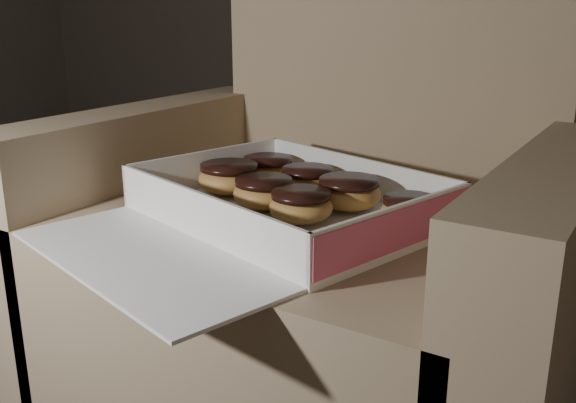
% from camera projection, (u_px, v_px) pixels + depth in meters
% --- Properties ---
extents(armchair, '(0.86, 0.72, 0.90)m').
position_uv_depth(armchair, '(325.00, 264.00, 1.12)').
color(armchair, '#9D8364').
rests_on(armchair, floor).
extents(bakery_box, '(0.55, 0.60, 0.07)m').
position_uv_depth(bakery_box, '(267.00, 217.00, 0.95)').
color(bakery_box, white).
rests_on(bakery_box, armchair).
extents(donut_a, '(0.10, 0.10, 0.05)m').
position_uv_depth(donut_a, '(264.00, 192.00, 1.01)').
color(donut_a, gold).
rests_on(donut_a, bakery_box).
extents(donut_b, '(0.09, 0.09, 0.05)m').
position_uv_depth(donut_b, '(268.00, 169.00, 1.16)').
color(donut_b, gold).
rests_on(donut_b, bakery_box).
extents(donut_c, '(0.09, 0.09, 0.05)m').
position_uv_depth(donut_c, '(307.00, 180.00, 1.08)').
color(donut_c, gold).
rests_on(donut_c, bakery_box).
extents(donut_d, '(0.10, 0.10, 0.05)m').
position_uv_depth(donut_d, '(229.00, 177.00, 1.09)').
color(donut_d, gold).
rests_on(donut_d, bakery_box).
extents(donut_e, '(0.09, 0.09, 0.05)m').
position_uv_depth(donut_e, '(301.00, 205.00, 0.94)').
color(donut_e, gold).
rests_on(donut_e, bakery_box).
extents(donut_f, '(0.08, 0.08, 0.04)m').
position_uv_depth(donut_f, '(410.00, 210.00, 0.93)').
color(donut_f, gold).
rests_on(donut_f, bakery_box).
extents(donut_g, '(0.10, 0.10, 0.05)m').
position_uv_depth(donut_g, '(349.00, 193.00, 1.00)').
color(donut_g, gold).
rests_on(donut_g, bakery_box).
extents(crumb_a, '(0.01, 0.01, 0.00)m').
position_uv_depth(crumb_a, '(351.00, 238.00, 0.88)').
color(crumb_a, black).
rests_on(crumb_a, bakery_box).
extents(crumb_b, '(0.01, 0.01, 0.00)m').
position_uv_depth(crumb_b, '(367.00, 253.00, 0.83)').
color(crumb_b, black).
rests_on(crumb_b, bakery_box).
extents(crumb_c, '(0.01, 0.01, 0.00)m').
position_uv_depth(crumb_c, '(288.00, 247.00, 0.85)').
color(crumb_c, black).
rests_on(crumb_c, bakery_box).
extents(crumb_d, '(0.01, 0.01, 0.00)m').
position_uv_depth(crumb_d, '(210.00, 216.00, 0.97)').
color(crumb_d, black).
rests_on(crumb_d, bakery_box).
extents(crumb_e, '(0.01, 0.01, 0.00)m').
position_uv_depth(crumb_e, '(257.00, 205.00, 1.02)').
color(crumb_e, black).
rests_on(crumb_e, bakery_box).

